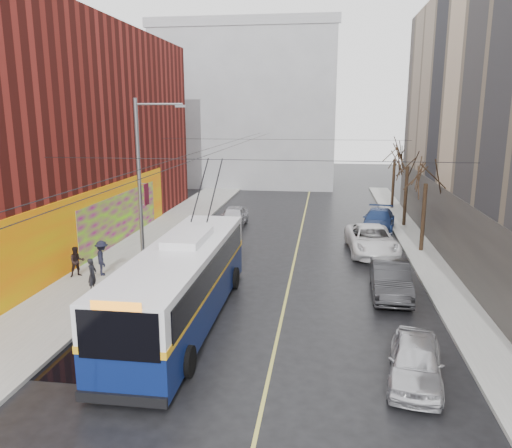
{
  "coord_description": "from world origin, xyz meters",
  "views": [
    {
      "loc": [
        3.09,
        -14.25,
        8.29
      ],
      "look_at": [
        -0.04,
        8.3,
        3.19
      ],
      "focal_mm": 35.0,
      "sensor_mm": 36.0,
      "label": 1
    }
  ],
  "objects": [
    {
      "name": "pedestrian_c",
      "position": [
        -8.04,
        8.85,
        1.05
      ],
      "size": [
        1.15,
        1.34,
        1.8
      ],
      "primitive_type": "imported",
      "rotation": [
        0.0,
        0.0,
        2.08
      ],
      "color": "black",
      "rests_on": "sidewalk_left"
    },
    {
      "name": "parked_car_c",
      "position": [
        5.98,
        15.46,
        0.82
      ],
      "size": [
        3.15,
        6.08,
        1.64
      ],
      "primitive_type": "imported",
      "rotation": [
        0.0,
        0.0,
        0.08
      ],
      "color": "white",
      "rests_on": "ground"
    },
    {
      "name": "following_car",
      "position": [
        -3.55,
        21.42,
        0.75
      ],
      "size": [
        1.81,
        4.4,
        1.49
      ],
      "primitive_type": "imported",
      "rotation": [
        0.0,
        0.0,
        -0.01
      ],
      "color": "silver",
      "rests_on": "ground"
    },
    {
      "name": "parked_car_d",
      "position": [
        7.0,
        21.52,
        0.76
      ],
      "size": [
        2.96,
        5.52,
        1.52
      ],
      "primitive_type": "imported",
      "rotation": [
        0.0,
        0.0,
        -0.16
      ],
      "color": "navy",
      "rests_on": "ground"
    },
    {
      "name": "parked_car_b",
      "position": [
        6.24,
        8.28,
        0.78
      ],
      "size": [
        1.81,
        4.8,
        1.57
      ],
      "primitive_type": "imported",
      "rotation": [
        0.0,
        0.0,
        -0.03
      ],
      "color": "#292A2C",
      "rests_on": "ground"
    },
    {
      "name": "tree_far",
      "position": [
        9.0,
        30.0,
        5.14
      ],
      "size": [
        3.2,
        3.2,
        6.57
      ],
      "color": "black",
      "rests_on": "ground"
    },
    {
      "name": "tree_near",
      "position": [
        9.0,
        16.0,
        4.98
      ],
      "size": [
        3.2,
        3.2,
        6.4
      ],
      "color": "black",
      "rests_on": "ground"
    },
    {
      "name": "sidewalk_right",
      "position": [
        9.0,
        12.0,
        0.07
      ],
      "size": [
        2.0,
        60.0,
        0.15
      ],
      "primitive_type": "cube",
      "color": "gray",
      "rests_on": "ground"
    },
    {
      "name": "puddle",
      "position": [
        -5.13,
        0.66,
        0.0
      ],
      "size": [
        2.76,
        3.42,
        0.01
      ],
      "primitive_type": "cube",
      "color": "black",
      "rests_on": "ground"
    },
    {
      "name": "ground",
      "position": [
        0.0,
        0.0,
        0.0
      ],
      "size": [
        140.0,
        140.0,
        0.0
      ],
      "primitive_type": "plane",
      "color": "black",
      "rests_on": "ground"
    },
    {
      "name": "building_far",
      "position": [
        -6.0,
        44.99,
        9.02
      ],
      "size": [
        20.5,
        12.1,
        18.0
      ],
      "color": "gray",
      "rests_on": "ground"
    },
    {
      "name": "lane_line",
      "position": [
        1.5,
        14.0,
        0.0
      ],
      "size": [
        0.12,
        50.0,
        0.01
      ],
      "primitive_type": "cube",
      "color": "#BFB74C",
      "rests_on": "ground"
    },
    {
      "name": "pedestrian_a",
      "position": [
        -7.49,
        6.58,
        0.93
      ],
      "size": [
        0.4,
        0.58,
        1.57
      ],
      "primitive_type": "imported",
      "rotation": [
        0.0,
        0.0,
        1.61
      ],
      "color": "black",
      "rests_on": "sidewalk_left"
    },
    {
      "name": "trolleybus",
      "position": [
        -2.42,
        4.06,
        1.68
      ],
      "size": [
        3.01,
        12.81,
        6.05
      ],
      "rotation": [
        0.0,
        0.0,
        -0.0
      ],
      "color": "#091649",
      "rests_on": "ground"
    },
    {
      "name": "pedestrian_b",
      "position": [
        -9.23,
        8.47,
        0.92
      ],
      "size": [
        0.95,
        0.93,
        1.55
      ],
      "primitive_type": "imported",
      "rotation": [
        0.0,
        0.0,
        0.69
      ],
      "color": "black",
      "rests_on": "sidewalk_left"
    },
    {
      "name": "tree_mid",
      "position": [
        9.0,
        23.0,
        5.25
      ],
      "size": [
        3.2,
        3.2,
        6.68
      ],
      "color": "black",
      "rests_on": "ground"
    },
    {
      "name": "building_left",
      "position": [
        -15.99,
        13.99,
        6.99
      ],
      "size": [
        12.11,
        36.0,
        14.0
      ],
      "color": "#5C1712",
      "rests_on": "ground"
    },
    {
      "name": "parked_car_a",
      "position": [
        6.08,
        0.6,
        0.69
      ],
      "size": [
        2.26,
        4.26,
        1.38
      ],
      "primitive_type": "imported",
      "rotation": [
        0.0,
        0.0,
        -0.16
      ],
      "color": "silver",
      "rests_on": "ground"
    },
    {
      "name": "streetlight_pole",
      "position": [
        -6.14,
        10.0,
        4.85
      ],
      "size": [
        2.65,
        0.6,
        9.0
      ],
      "color": "slate",
      "rests_on": "ground"
    },
    {
      "name": "sidewalk_left",
      "position": [
        -8.0,
        12.0,
        0.07
      ],
      "size": [
        4.0,
        60.0,
        0.15
      ],
      "primitive_type": "cube",
      "color": "gray",
      "rests_on": "ground"
    },
    {
      "name": "pigeons_flying",
      "position": [
        -2.22,
        10.84,
        7.33
      ],
      "size": [
        0.75,
        2.82,
        1.63
      ],
      "color": "slate"
    },
    {
      "name": "catenary_wires",
      "position": [
        -2.54,
        14.77,
        6.25
      ],
      "size": [
        18.0,
        60.0,
        0.22
      ],
      "color": "black"
    }
  ]
}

